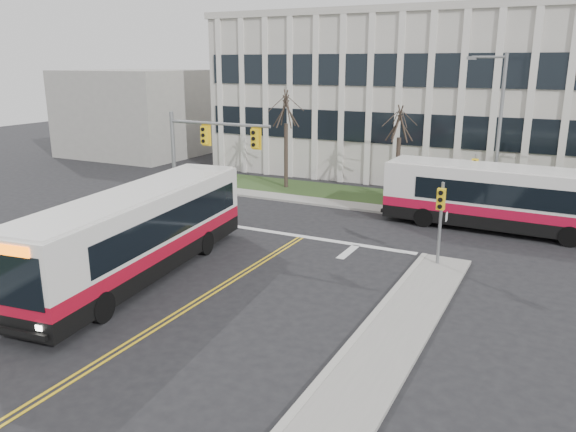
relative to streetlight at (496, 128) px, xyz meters
The scene contains 15 objects.
ground 18.81m from the streetlight, 116.37° to the right, with size 120.00×120.00×0.00m, color black.
sidewalk_east 21.82m from the streetlight, 91.43° to the right, with size 2.00×26.00×0.14m, color #9E9B93.
sidewalk_cross 6.04m from the streetlight, 161.74° to the right, with size 44.00×1.60×0.14m, color #9E9B93.
building_lawn 6.23m from the streetlight, 149.29° to the left, with size 44.00×5.00×0.12m, color #354D21.
office_building 14.15m from the streetlight, 102.38° to the left, with size 40.00×16.00×12.00m, color beige.
building_annex 35.43m from the streetlight, 163.93° to the left, with size 12.00×12.00×8.00m, color #9E9B93.
mast_arm_signal 16.39m from the streetlight, 146.49° to the right, with size 6.11×0.38×6.20m.
signal_pole_near 9.72m from the streetlight, 95.10° to the right, with size 0.34×0.39×3.80m.
signal_pole_far 2.93m from the streetlight, 136.05° to the right, with size 0.34×0.39×3.80m.
streetlight is the anchor object (origin of this frame).
directory_sign 6.96m from the streetlight, 166.77° to the left, with size 1.50×0.12×2.00m.
tree_left 14.15m from the streetlight, behind, with size 1.80×1.80×7.70m.
tree_mid 6.36m from the streetlight, 161.65° to the left, with size 1.80×1.80×6.82m.
bus_main 20.20m from the streetlight, 126.30° to the right, with size 2.90×13.36×3.56m, color silver, non-canonical shape.
bus_cross 4.29m from the streetlight, 62.20° to the right, with size 2.76×12.72×3.39m, color silver, non-canonical shape.
Camera 1 is at (11.94, -16.85, 8.74)m, focal length 35.00 mm.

